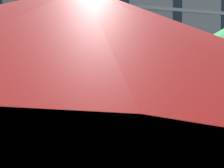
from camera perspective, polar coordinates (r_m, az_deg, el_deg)
ground_plane at (r=11.12m, az=-0.35°, el=-7.67°), size 120.00×120.00×0.00m
sidewalk_far at (r=17.79m, az=-4.40°, el=-4.03°), size 56.00×3.60×0.12m
apartment_building at (r=26.28m, az=-6.52°, el=11.63°), size 37.40×12.08×12.80m
sedan_gray at (r=14.53m, az=-13.13°, el=-1.79°), size 4.40×1.98×1.78m
sedan_gray_midblock at (r=15.32m, az=7.71°, el=-1.59°), size 4.40×1.98×1.78m
sedan_green at (r=18.51m, az=27.38°, el=-1.22°), size 4.40×1.98×1.78m
street_tree_middle at (r=17.78m, az=-6.45°, el=4.53°), size 2.51×2.70×4.14m
patio_umbrella at (r=1.89m, az=6.19°, el=6.88°), size 3.91×3.63×2.28m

